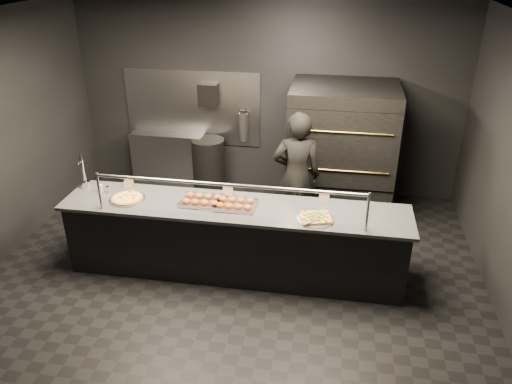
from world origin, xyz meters
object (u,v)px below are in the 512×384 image
service_counter (235,239)px  trash_bin (209,165)px  slider_tray_a (202,200)px  slider_tray_b (235,204)px  beer_tap (84,176)px  prep_shelf (169,159)px  worker (296,176)px  square_pizza (315,218)px  towel_dispenser (208,95)px  pizza_oven (341,149)px  fire_extinguisher (243,126)px  round_pizza (127,198)px

service_counter → trash_bin: 2.36m
slider_tray_a → slider_tray_b: bearing=-4.1°
beer_tap → slider_tray_a: (1.56, -0.17, -0.11)m
beer_tap → slider_tray_a: size_ratio=0.89×
slider_tray_a → trash_bin: size_ratio=0.63×
prep_shelf → slider_tray_b: bearing=-55.1°
slider_tray_b → worker: worker is taller
slider_tray_b → square_pizza: slider_tray_b is taller
prep_shelf → towel_dispenser: (0.70, 0.07, 1.10)m
pizza_oven → fire_extinguisher: 1.63m
pizza_oven → square_pizza: size_ratio=4.55×
round_pizza → slider_tray_b: (1.31, 0.05, 0.01)m
fire_extinguisher → slider_tray_a: (-0.04, -2.37, -0.11)m
worker → square_pizza: bearing=95.6°
pizza_oven → service_counter: bearing=-122.3°
towel_dispenser → slider_tray_b: size_ratio=0.69×
slider_tray_b → service_counter: bearing=178.4°
towel_dispenser → worker: worker is taller
worker → slider_tray_b: bearing=49.5°
service_counter → worker: size_ratio=2.31×
trash_bin → pizza_oven: bearing=-7.9°
towel_dispenser → slider_tray_b: towel_dispenser is taller
service_counter → slider_tray_a: service_counter is taller
slider_tray_b → slider_tray_a: bearing=175.9°
fire_extinguisher → slider_tray_b: fire_extinguisher is taller
trash_bin → towel_dispenser: bearing=92.8°
beer_tap → round_pizza: 0.71m
slider_tray_a → worker: worker is taller
prep_shelf → worker: bearing=-30.0°
towel_dispenser → prep_shelf: bearing=-174.3°
prep_shelf → round_pizza: (0.31, -2.37, 0.49)m
fire_extinguisher → beer_tap: (-1.60, -2.20, 0.00)m
pizza_oven → towel_dispenser: 2.23m
pizza_oven → slider_tray_a: (-1.59, -1.87, -0.02)m
prep_shelf → square_pizza: 3.59m
beer_tap → trash_bin: 2.34m
pizza_oven → round_pizza: size_ratio=4.43×
trash_bin → service_counter: bearing=-67.9°
slider_tray_a → slider_tray_b: (0.41, -0.03, -0.00)m
round_pizza → slider_tray_b: bearing=2.1°
service_counter → square_pizza: (0.96, -0.15, 0.47)m
towel_dispenser → slider_tray_b: (0.92, -2.39, -0.60)m
round_pizza → slider_tray_b: 1.31m
worker → towel_dispenser: bearing=-51.3°
pizza_oven → fire_extinguisher: bearing=162.1°
service_counter → prep_shelf: (-1.60, 2.32, -0.01)m
towel_dispenser → worker: 2.15m
prep_shelf → round_pizza: bearing=-82.7°
square_pizza → round_pizza: bearing=177.4°
slider_tray_b → prep_shelf: bearing=124.9°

